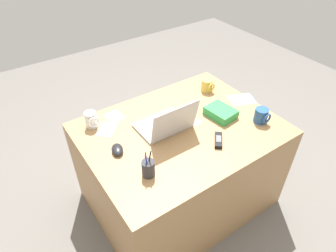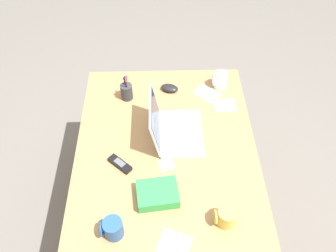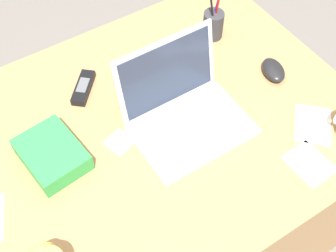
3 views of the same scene
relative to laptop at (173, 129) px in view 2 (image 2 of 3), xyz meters
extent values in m
plane|color=slate|center=(-0.09, 0.04, -0.76)|extent=(6.00, 6.00, 0.00)
cube|color=#A87C4F|center=(-0.09, 0.04, -0.41)|extent=(1.25, 0.95, 0.71)
cube|color=silver|center=(0.00, -0.05, -0.04)|extent=(0.33, 0.23, 0.02)
cube|color=silver|center=(0.00, -0.03, -0.03)|extent=(0.27, 0.11, 0.00)
cube|color=silver|center=(0.00, -0.12, -0.03)|extent=(0.09, 0.05, 0.00)
cube|color=silver|center=(0.00, 0.09, 0.08)|extent=(0.32, 0.05, 0.22)
cube|color=#283347|center=(0.00, 0.09, 0.08)|extent=(0.29, 0.04, 0.20)
ellipsoid|color=black|center=(0.35, 0.01, -0.03)|extent=(0.10, 0.12, 0.04)
cylinder|color=#26518C|center=(-0.56, 0.28, 0.00)|extent=(0.09, 0.09, 0.10)
torus|color=#26518C|center=(-0.56, 0.33, 0.00)|extent=(0.07, 0.01, 0.07)
cylinder|color=white|center=(0.38, -0.31, 0.00)|extent=(0.08, 0.08, 0.11)
torus|color=white|center=(0.38, -0.26, 0.01)|extent=(0.08, 0.01, 0.08)
cylinder|color=#E0BC4C|center=(-0.52, -0.22, 0.00)|extent=(0.08, 0.08, 0.09)
torus|color=#E0BC4C|center=(-0.52, -0.17, 0.00)|extent=(0.07, 0.01, 0.07)
cube|color=black|center=(-0.20, 0.27, -0.04)|extent=(0.12, 0.13, 0.02)
cube|color=#595B60|center=(-0.20, 0.27, -0.02)|extent=(0.06, 0.07, 0.00)
cylinder|color=#333338|center=(0.30, 0.26, 0.00)|extent=(0.07, 0.07, 0.10)
cylinder|color=#1933B2|center=(0.30, 0.27, 0.04)|extent=(0.02, 0.02, 0.14)
cylinder|color=black|center=(0.28, 0.26, 0.05)|extent=(0.02, 0.03, 0.15)
cylinder|color=red|center=(0.30, 0.26, 0.04)|extent=(0.01, 0.02, 0.15)
cube|color=green|center=(-0.38, 0.08, -0.02)|extent=(0.17, 0.21, 0.06)
cube|color=white|center=(-0.20, 0.03, -0.05)|extent=(0.09, 0.09, 0.00)
cube|color=white|center=(-0.65, 0.03, -0.05)|extent=(0.22, 0.19, 0.00)
cube|color=white|center=(0.21, -0.32, -0.05)|extent=(0.11, 0.13, 0.00)
cube|color=white|center=(0.32, -0.22, -0.05)|extent=(0.17, 0.18, 0.00)
camera|label=1|loc=(0.82, 1.21, 1.17)|focal=31.67mm
camera|label=2|loc=(-1.25, 0.06, 1.45)|focal=38.29mm
camera|label=3|loc=(-0.48, -0.67, 1.04)|focal=48.49mm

